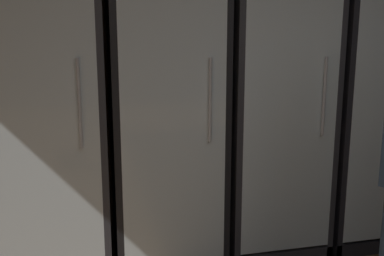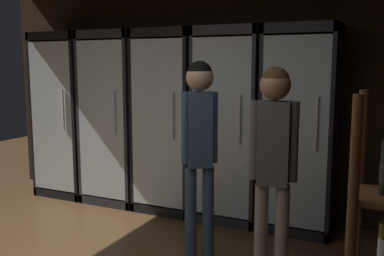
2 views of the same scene
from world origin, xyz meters
name	(u,v)px [view 1 (image 1 of 2)]	position (x,y,z in m)	size (l,w,h in m)	color
wall_back	(225,54)	(0.00, 3.03, 1.40)	(6.00, 0.06, 2.80)	black
cooler_left	(47,118)	(-1.24, 2.74, 1.02)	(0.71, 0.59, 2.08)	#2B2B30
cooler_center	(165,114)	(-0.50, 2.74, 1.02)	(0.71, 0.59, 2.08)	black
cooler_right	(270,111)	(0.25, 2.74, 1.01)	(0.71, 0.59, 2.08)	#2B2B30
cooler_far_right	(364,107)	(1.00, 2.74, 1.01)	(0.71, 0.59, 2.08)	black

